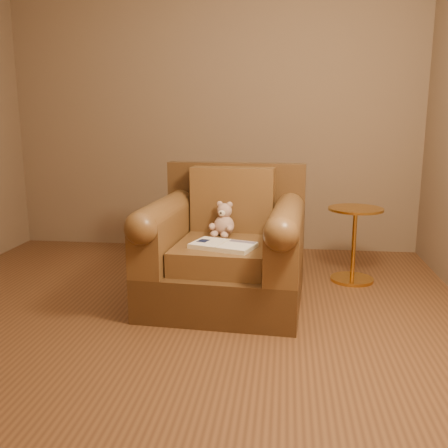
# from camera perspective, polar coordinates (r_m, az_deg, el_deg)

# --- Properties ---
(floor) EXTENTS (4.00, 4.00, 0.00)m
(floor) POSITION_cam_1_polar(r_m,az_deg,el_deg) (3.27, -6.32, -11.34)
(floor) COLOR brown
(floor) RESTS_ON ground
(room) EXTENTS (4.02, 4.02, 2.71)m
(room) POSITION_cam_1_polar(r_m,az_deg,el_deg) (3.03, -7.11, 19.95)
(room) COLOR #776049
(room) RESTS_ON ground
(armchair) EXTENTS (1.13, 1.08, 0.96)m
(armchair) POSITION_cam_1_polar(r_m,az_deg,el_deg) (3.54, 0.25, -3.06)
(armchair) COLOR #493018
(armchair) RESTS_ON floor
(teddy_bear) EXTENTS (0.18, 0.21, 0.25)m
(teddy_bear) POSITION_cam_1_polar(r_m,az_deg,el_deg) (3.59, -0.08, 0.14)
(teddy_bear) COLOR tan
(teddy_bear) RESTS_ON armchair
(guidebook) EXTENTS (0.46, 0.36, 0.03)m
(guidebook) POSITION_cam_1_polar(r_m,az_deg,el_deg) (3.28, -0.10, -2.46)
(guidebook) COLOR beige
(guidebook) RESTS_ON armchair
(side_table) EXTENTS (0.43, 0.43, 0.60)m
(side_table) POSITION_cam_1_polar(r_m,az_deg,el_deg) (4.11, 14.62, -2.01)
(side_table) COLOR gold
(side_table) RESTS_ON floor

